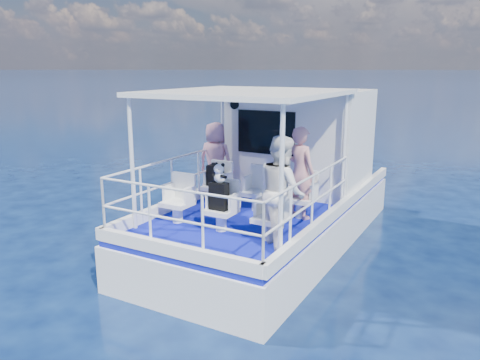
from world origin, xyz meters
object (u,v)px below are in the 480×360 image
object	(u,v)px
passenger_port_fwd	(215,159)
backpack_center	(219,196)
passenger_stbd_aft	(282,191)
panda	(220,173)

from	to	relation	value
passenger_port_fwd	backpack_center	distance (m)	2.26
passenger_stbd_aft	backpack_center	world-z (taller)	passenger_stbd_aft
passenger_port_fwd	passenger_stbd_aft	bearing A→B (deg)	136.93
passenger_port_fwd	passenger_stbd_aft	distance (m)	3.04
backpack_center	passenger_port_fwd	bearing A→B (deg)	123.44
passenger_port_fwd	panda	distance (m)	2.26
passenger_stbd_aft	backpack_center	distance (m)	1.15
backpack_center	panda	distance (m)	0.39
panda	backpack_center	bearing A→B (deg)	-116.12
backpack_center	panda	xyz separation A→B (m)	(0.01, 0.02, 0.39)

